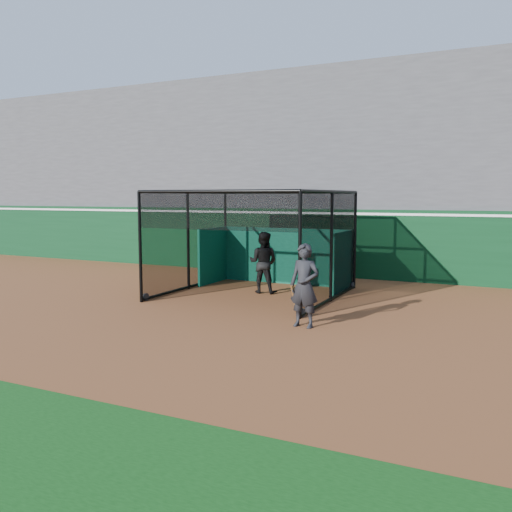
% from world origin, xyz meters
% --- Properties ---
extents(ground, '(120.00, 120.00, 0.00)m').
position_xyz_m(ground, '(0.00, 0.00, 0.00)').
color(ground, brown).
rests_on(ground, ground).
extents(outfield_wall, '(50.00, 0.50, 2.50)m').
position_xyz_m(outfield_wall, '(0.00, 8.50, 1.29)').
color(outfield_wall, '#093517').
rests_on(outfield_wall, ground).
extents(grandstand, '(50.00, 7.85, 8.95)m').
position_xyz_m(grandstand, '(0.00, 12.27, 4.48)').
color(grandstand, '#4C4C4F').
rests_on(grandstand, ground).
extents(batting_cage, '(4.87, 5.01, 3.10)m').
position_xyz_m(batting_cage, '(0.09, 3.78, 1.55)').
color(batting_cage, black).
rests_on(batting_cage, ground).
extents(batter, '(0.99, 0.81, 1.89)m').
position_xyz_m(batter, '(0.18, 4.16, 0.95)').
color(batter, black).
rests_on(batter, ground).
extents(on_deck_player, '(0.74, 0.52, 1.92)m').
position_xyz_m(on_deck_player, '(2.88, 0.56, 0.96)').
color(on_deck_player, black).
rests_on(on_deck_player, ground).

